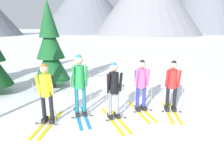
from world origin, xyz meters
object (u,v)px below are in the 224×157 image
(skier_in_red, at_px, (172,85))
(pine_tree_mid, at_px, (50,49))
(skier_in_green, at_px, (80,82))
(skier_in_pink, at_px, (141,83))
(skier_in_yellow, at_px, (46,91))
(skier_in_black, at_px, (114,88))

(skier_in_red, xyz_separation_m, pine_tree_mid, (-4.30, 2.77, 0.80))
(skier_in_green, relative_size, skier_in_pink, 1.12)
(skier_in_green, xyz_separation_m, pine_tree_mid, (-1.50, 2.95, 0.62))
(skier_in_yellow, xyz_separation_m, skier_in_black, (1.83, 0.17, -0.02))
(skier_in_green, distance_m, pine_tree_mid, 3.37)
(skier_in_red, bearing_deg, skier_in_yellow, -171.16)
(pine_tree_mid, bearing_deg, skier_in_red, -32.76)
(skier_in_red, bearing_deg, pine_tree_mid, 147.24)
(skier_in_yellow, height_order, skier_in_red, skier_in_yellow)
(skier_in_pink, bearing_deg, pine_tree_mid, 141.68)
(skier_in_green, height_order, skier_in_black, skier_in_green)
(skier_in_yellow, height_order, skier_in_pink, skier_in_yellow)
(skier_in_yellow, bearing_deg, pine_tree_mid, 100.99)
(skier_in_green, bearing_deg, skier_in_red, 3.67)
(skier_in_yellow, relative_size, skier_in_black, 0.93)
(skier_in_green, distance_m, skier_in_red, 2.81)
(skier_in_yellow, relative_size, skier_in_pink, 1.01)
(skier_in_black, bearing_deg, skier_in_red, 12.20)
(skier_in_pink, distance_m, skier_in_red, 0.95)
(skier_in_green, relative_size, skier_in_black, 1.03)
(skier_in_black, relative_size, skier_in_pink, 1.09)
(skier_in_yellow, distance_m, skier_in_black, 1.83)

